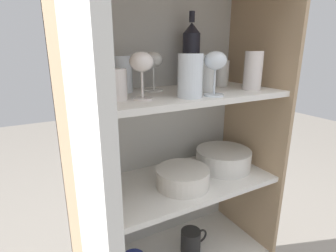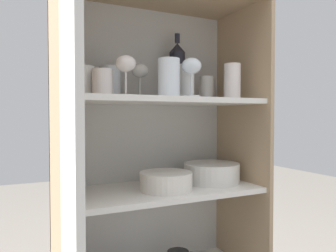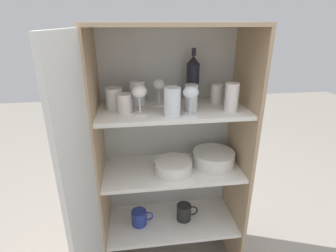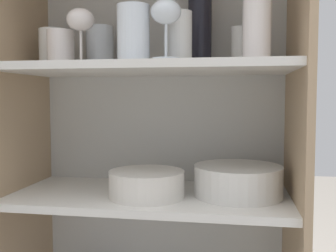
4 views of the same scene
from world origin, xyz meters
name	(u,v)px [view 4 (image 4 of 4)]	position (x,y,z in m)	size (l,w,h in m)	color
cupboard_back_panel	(162,170)	(0.00, 0.35, 0.70)	(0.78, 0.02, 1.40)	silver
cupboard_side_left	(21,177)	(-0.38, 0.17, 0.70)	(0.02, 0.38, 1.40)	tan
cupboard_side_right	(295,187)	(0.38, 0.17, 0.70)	(0.02, 0.38, 1.40)	tan
shelf_board_middle	(150,197)	(0.00, 0.17, 0.66)	(0.74, 0.34, 0.02)	white
shelf_board_upper	(150,69)	(0.00, 0.17, 1.01)	(0.74, 0.34, 0.02)	white
tumbler_glass_0	(100,48)	(-0.17, 0.27, 1.08)	(0.08, 0.08, 0.12)	white
tumbler_glass_1	(61,48)	(-0.24, 0.14, 1.06)	(0.07, 0.07, 0.09)	silver
tumbler_glass_2	(179,38)	(0.08, 0.13, 1.08)	(0.06, 0.06, 0.13)	white
tumbler_glass_3	(257,31)	(0.27, 0.09, 1.08)	(0.07, 0.07, 0.14)	silver
tumbler_glass_4	(242,46)	(0.24, 0.23, 1.07)	(0.06, 0.06, 0.10)	white
tumbler_glass_5	(54,48)	(-0.29, 0.20, 1.07)	(0.08, 0.08, 0.11)	white
tumbler_glass_6	(133,34)	(-0.02, 0.07, 1.08)	(0.08, 0.08, 0.13)	white
wine_glass_0	(134,32)	(-0.06, 0.24, 1.11)	(0.07, 0.07, 0.14)	white
wine_glass_1	(81,23)	(-0.16, 0.10, 1.12)	(0.07, 0.07, 0.14)	silver
wine_glass_2	(166,16)	(0.06, 0.05, 1.12)	(0.07, 0.07, 0.14)	white
wine_bottle	(200,24)	(0.12, 0.28, 1.14)	(0.07, 0.07, 0.28)	black
plate_stack_white	(238,181)	(0.24, 0.18, 0.71)	(0.23, 0.23, 0.08)	silver
mixing_bowl_large	(147,183)	(0.00, 0.13, 0.71)	(0.20, 0.20, 0.07)	silver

